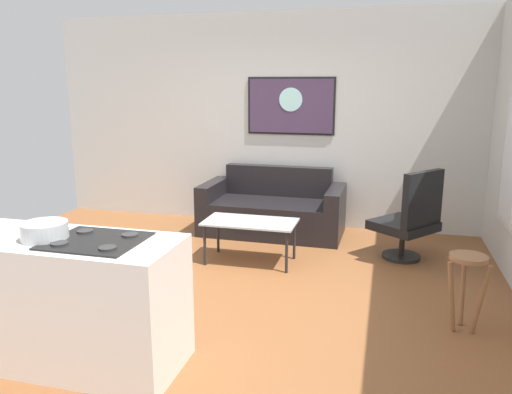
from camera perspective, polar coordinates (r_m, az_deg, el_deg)
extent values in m
cube|color=brown|center=(4.75, -3.55, -10.82)|extent=(6.40, 6.40, 0.04)
cube|color=beige|center=(6.72, 2.85, 8.68)|extent=(6.40, 0.05, 2.80)
cube|color=black|center=(6.40, 1.86, -2.32)|extent=(1.44, 0.89, 0.43)
cube|color=black|center=(6.64, 2.61, 1.88)|extent=(1.43, 0.18, 0.40)
cube|color=black|center=(6.60, -4.92, -0.95)|extent=(0.19, 0.87, 0.63)
cube|color=black|center=(6.24, 9.05, -1.90)|extent=(0.19, 0.87, 0.63)
cube|color=silver|center=(5.31, -0.66, -2.87)|extent=(0.98, 0.51, 0.02)
cylinder|color=#232326|center=(5.31, -5.89, -5.52)|extent=(0.03, 0.03, 0.44)
cylinder|color=#232326|center=(5.08, 3.52, -6.34)|extent=(0.03, 0.03, 0.44)
cylinder|color=#232326|center=(5.70, -4.36, -4.20)|extent=(0.03, 0.03, 0.44)
cylinder|color=#232326|center=(5.48, 4.41, -4.90)|extent=(0.03, 0.03, 0.44)
cylinder|color=black|center=(5.78, 16.27, -6.53)|extent=(0.41, 0.41, 0.04)
cylinder|color=black|center=(5.72, 16.40, -4.71)|extent=(0.06, 0.06, 0.34)
cube|color=black|center=(5.67, 16.50, -3.14)|extent=(0.81, 0.81, 0.10)
cube|color=black|center=(5.47, 18.56, -0.20)|extent=(0.43, 0.51, 0.58)
cylinder|color=#91603D|center=(4.14, 23.18, -6.39)|extent=(0.28, 0.28, 0.03)
cylinder|color=#91603D|center=(4.36, 22.60, -9.70)|extent=(0.04, 0.12, 0.58)
cylinder|color=#91603D|center=(4.18, 21.48, -10.58)|extent=(0.12, 0.09, 0.58)
cylinder|color=#91603D|center=(4.21, 24.34, -10.66)|extent=(0.12, 0.09, 0.58)
cube|color=white|center=(3.72, -21.38, -10.91)|extent=(1.67, 0.65, 0.89)
cube|color=black|center=(3.40, -17.88, -4.79)|extent=(0.60, 0.52, 0.01)
cylinder|color=#2D2D2D|center=(3.39, -21.60, -4.96)|extent=(0.11, 0.11, 0.01)
cylinder|color=#2D2D2D|center=(3.20, -16.66, -5.60)|extent=(0.11, 0.11, 0.01)
cylinder|color=#2D2D2D|center=(3.60, -18.99, -3.70)|extent=(0.11, 0.11, 0.01)
cylinder|color=#2D2D2D|center=(3.43, -14.24, -4.21)|extent=(0.11, 0.11, 0.01)
cylinder|color=silver|center=(3.56, -22.97, -4.43)|extent=(0.16, 0.16, 0.01)
cylinder|color=silver|center=(3.54, -23.04, -3.62)|extent=(0.30, 0.30, 0.12)
cube|color=black|center=(6.64, 4.01, 10.35)|extent=(1.16, 0.01, 0.74)
cube|color=#483450|center=(6.63, 4.00, 10.35)|extent=(1.11, 0.02, 0.69)
cylinder|color=#B0EAE8|center=(6.62, 3.99, 11.07)|extent=(0.31, 0.01, 0.31)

